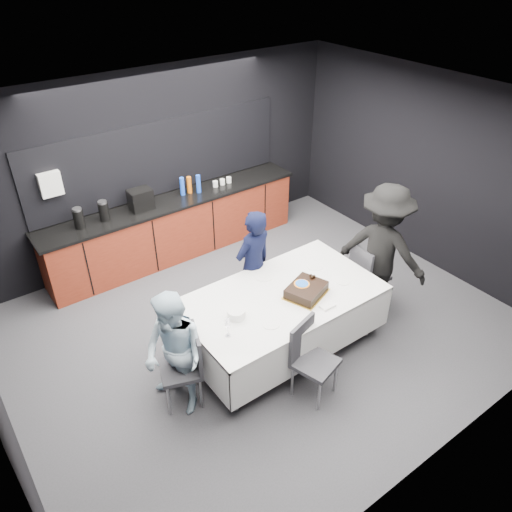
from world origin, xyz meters
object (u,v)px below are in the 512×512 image
at_px(plate_stack, 236,314).
at_px(champagne_flute, 227,324).
at_px(chair_near, 309,354).
at_px(person_center, 253,266).
at_px(chair_right, 366,271).
at_px(person_right, 383,250).
at_px(party_table, 281,304).
at_px(chair_left, 187,362).
at_px(cake_assembly, 306,290).
at_px(person_left, 175,355).

relative_size(plate_stack, champagne_flute, 0.90).
distance_m(chair_near, person_center, 1.46).
bearing_deg(plate_stack, chair_near, -58.19).
bearing_deg(person_center, chair_right, 144.41).
height_order(champagne_flute, person_right, person_right).
relative_size(party_table, chair_near, 2.51).
bearing_deg(chair_left, cake_assembly, -3.21).
height_order(chair_left, chair_right, same).
distance_m(champagne_flute, person_center, 1.32).
relative_size(chair_near, person_right, 0.51).
height_order(cake_assembly, champagne_flute, champagne_flute).
bearing_deg(champagne_flute, cake_assembly, 2.80).
bearing_deg(person_right, chair_near, 88.49).
height_order(cake_assembly, chair_near, cake_assembly).
bearing_deg(chair_right, cake_assembly, -173.45).
xyz_separation_m(plate_stack, chair_near, (0.45, -0.72, -0.30)).
bearing_deg(party_table, person_right, -5.96).
bearing_deg(plate_stack, person_right, -3.69).
bearing_deg(person_right, chair_left, 68.03).
relative_size(champagne_flute, chair_near, 0.24).
relative_size(person_center, person_right, 0.86).
bearing_deg(cake_assembly, person_left, 177.28).
bearing_deg(person_left, party_table, 82.10).
relative_size(champagne_flute, chair_right, 0.24).
bearing_deg(party_table, champagne_flute, -166.47).
bearing_deg(chair_left, champagne_flute, -18.48).
relative_size(cake_assembly, plate_stack, 2.92).
bearing_deg(person_center, person_left, 18.35).
xyz_separation_m(plate_stack, person_center, (0.73, 0.69, -0.06)).
height_order(party_table, cake_assembly, cake_assembly).
bearing_deg(chair_near, champagne_flute, 142.43).
relative_size(cake_assembly, person_center, 0.38).
relative_size(plate_stack, person_right, 0.11).
bearing_deg(chair_right, chair_left, -178.97).
height_order(chair_right, chair_near, same).
height_order(person_center, person_left, person_center).
distance_m(cake_assembly, plate_stack, 0.89).
height_order(chair_right, person_right, person_right).
bearing_deg(plate_stack, chair_right, -0.09).
distance_m(party_table, chair_near, 0.77).
distance_m(party_table, champagne_flute, 0.95).
xyz_separation_m(plate_stack, person_left, (-0.80, -0.06, -0.10)).
xyz_separation_m(person_left, person_right, (2.95, -0.08, 0.17)).
bearing_deg(plate_stack, party_table, 1.65).
height_order(champagne_flute, chair_near, champagne_flute).
distance_m(party_table, cake_assembly, 0.35).
bearing_deg(chair_near, person_right, 18.69).
height_order(chair_left, chair_near, same).
height_order(chair_left, person_center, person_center).
bearing_deg(cake_assembly, chair_right, 6.55).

